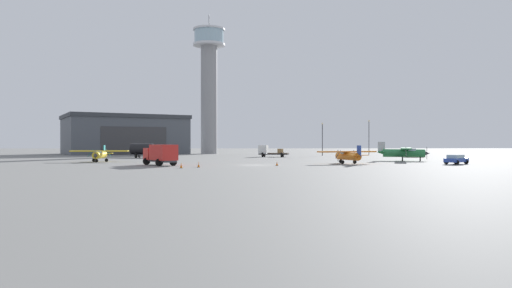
# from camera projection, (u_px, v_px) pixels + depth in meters

# --- Properties ---
(ground_plane) EXTENTS (400.00, 400.00, 0.00)m
(ground_plane) POSITION_uv_depth(u_px,v_px,m) (255.00, 165.00, 64.23)
(ground_plane) COLOR slate
(control_tower) EXTENTS (9.06, 9.06, 39.69)m
(control_tower) POSITION_uv_depth(u_px,v_px,m) (209.00, 78.00, 132.32)
(control_tower) COLOR gray
(control_tower) RESTS_ON ground_plane
(hangar) EXTENTS (38.87, 35.42, 10.75)m
(hangar) POSITION_uv_depth(u_px,v_px,m) (124.00, 135.00, 130.87)
(hangar) COLOR #4C5159
(hangar) RESTS_ON ground_plane
(airplane_orange) EXTENTS (9.17, 7.19, 2.72)m
(airplane_orange) POSITION_uv_depth(u_px,v_px,m) (348.00, 155.00, 68.08)
(airplane_orange) COLOR orange
(airplane_orange) RESTS_ON ground_plane
(airplane_green) EXTENTS (8.60, 10.93, 3.26)m
(airplane_green) POSITION_uv_depth(u_px,v_px,m) (403.00, 152.00, 78.99)
(airplane_green) COLOR #287A42
(airplane_green) RESTS_ON ground_plane
(airplane_yellow) EXTENTS (9.17, 7.20, 2.70)m
(airplane_yellow) POSITION_uv_depth(u_px,v_px,m) (100.00, 154.00, 75.21)
(airplane_yellow) COLOR gold
(airplane_yellow) RESTS_ON ground_plane
(truck_box_red) EXTENTS (5.60, 6.88, 2.84)m
(truck_box_red) POSITION_uv_depth(u_px,v_px,m) (161.00, 154.00, 63.25)
(truck_box_red) COLOR #38383D
(truck_box_red) RESTS_ON ground_plane
(truck_fuel_tanker_black) EXTENTS (7.07, 3.74, 2.99)m
(truck_fuel_tanker_black) POSITION_uv_depth(u_px,v_px,m) (147.00, 150.00, 96.31)
(truck_fuel_tanker_black) COLOR #38383D
(truck_fuel_tanker_black) RESTS_ON ground_plane
(truck_flatbed_white) EXTENTS (6.85, 4.08, 2.58)m
(truck_flatbed_white) POSITION_uv_depth(u_px,v_px,m) (269.00, 151.00, 102.08)
(truck_flatbed_white) COLOR #38383D
(truck_flatbed_white) RESTS_ON ground_plane
(car_orange) EXTENTS (4.35, 2.99, 1.37)m
(car_orange) POSITION_uv_depth(u_px,v_px,m) (414.00, 154.00, 99.43)
(car_orange) COLOR orange
(car_orange) RESTS_ON ground_plane
(car_blue) EXTENTS (4.25, 3.83, 1.37)m
(car_blue) POSITION_uv_depth(u_px,v_px,m) (456.00, 159.00, 66.51)
(car_blue) COLOR #2847A8
(car_blue) RESTS_ON ground_plane
(light_post_west) EXTENTS (0.44, 0.44, 8.96)m
(light_post_west) POSITION_uv_depth(u_px,v_px,m) (369.00, 134.00, 118.84)
(light_post_west) COLOR #38383D
(light_post_west) RESTS_ON ground_plane
(light_post_east) EXTENTS (0.44, 0.44, 7.93)m
(light_post_east) POSITION_uv_depth(u_px,v_px,m) (322.00, 136.00, 110.85)
(light_post_east) COLOR #38383D
(light_post_east) RESTS_ON ground_plane
(traffic_cone_near_left) EXTENTS (0.36, 0.36, 0.68)m
(traffic_cone_near_left) POSITION_uv_depth(u_px,v_px,m) (181.00, 165.00, 56.27)
(traffic_cone_near_left) COLOR black
(traffic_cone_near_left) RESTS_ON ground_plane
(traffic_cone_near_right) EXTENTS (0.36, 0.36, 0.68)m
(traffic_cone_near_right) POSITION_uv_depth(u_px,v_px,m) (199.00, 165.00, 58.26)
(traffic_cone_near_right) COLOR black
(traffic_cone_near_right) RESTS_ON ground_plane
(traffic_cone_mid_apron) EXTENTS (0.36, 0.36, 0.58)m
(traffic_cone_mid_apron) POSITION_uv_depth(u_px,v_px,m) (277.00, 164.00, 62.59)
(traffic_cone_mid_apron) COLOR black
(traffic_cone_mid_apron) RESTS_ON ground_plane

